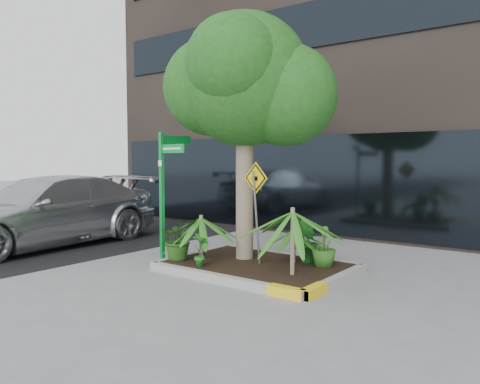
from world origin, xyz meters
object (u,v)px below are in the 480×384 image
Objects in this scene: parked_car at (45,211)px; tree at (245,80)px; cattle_sign at (256,196)px; street_sign_post at (165,183)px.

tree is at bearing 11.62° from parked_car.
cattle_sign is (0.50, -0.34, -2.14)m from tree.
tree reaches higher than parked_car.
street_sign_post reaches higher than cattle_sign.
cattle_sign reaches higher than parked_car.
parked_car is (-5.02, -1.21, -2.72)m from tree.
street_sign_post is at bearing -147.74° from tree.
tree is 0.85× the size of parked_car.
tree is at bearing 40.44° from street_sign_post.
street_sign_post is (3.70, 0.38, 0.77)m from parked_car.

